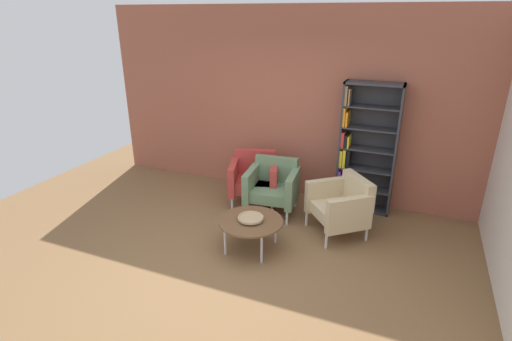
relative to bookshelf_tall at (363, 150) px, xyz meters
name	(u,v)px	position (x,y,z in m)	size (l,w,h in m)	color
ground_plane	(226,272)	(-1.12, -2.25, -0.92)	(8.32, 8.32, 0.00)	brown
brick_back_panel	(294,105)	(-1.12, 0.21, 0.53)	(6.40, 0.12, 2.90)	#9E5642
bookshelf_tall	(363,150)	(0.00, 0.00, 0.00)	(0.80, 0.30, 1.90)	#333338
coffee_table_low	(251,222)	(-1.05, -1.69, -0.55)	(0.80, 0.80, 0.40)	brown
decorative_bowl	(251,218)	(-1.05, -1.69, -0.49)	(0.32, 0.32, 0.05)	tan
armchair_near_window	(254,177)	(-1.53, -0.43, -0.51)	(0.88, 0.84, 0.78)	#B73833
armchair_corner_red	(273,185)	(-1.15, -0.62, -0.51)	(0.78, 0.73, 0.78)	slate
armchair_by_bookshelf	(342,205)	(-0.10, -0.86, -0.51)	(0.94, 0.95, 0.78)	#C6B289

